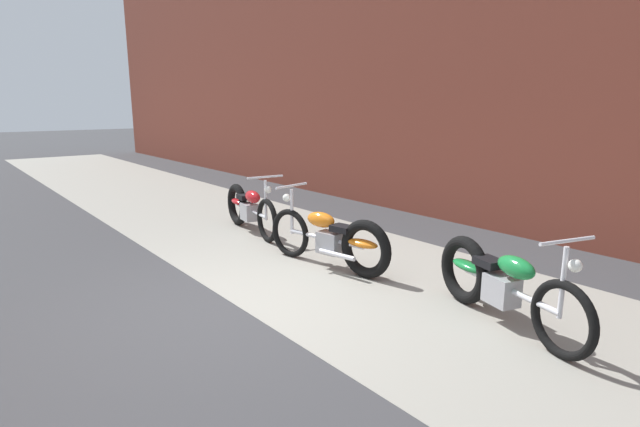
{
  "coord_description": "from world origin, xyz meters",
  "views": [
    {
      "loc": [
        4.38,
        -2.39,
        2.1
      ],
      "look_at": [
        -0.41,
        1.41,
        0.75
      ],
      "focal_mm": 28.08,
      "sensor_mm": 36.0,
      "label": 1
    }
  ],
  "objects": [
    {
      "name": "ground_plane",
      "position": [
        0.0,
        0.0,
        0.0
      ],
      "size": [
        80.0,
        80.0,
        0.0
      ],
      "primitive_type": "plane",
      "color": "#38383A"
    },
    {
      "name": "sidewalk_slab",
      "position": [
        0.0,
        1.75,
        0.0
      ],
      "size": [
        36.0,
        3.5,
        0.01
      ],
      "primitive_type": "cube",
      "color": "gray",
      "rests_on": "ground"
    },
    {
      "name": "brick_building_wall",
      "position": [
        0.0,
        5.2,
        3.18
      ],
      "size": [
        36.0,
        0.5,
        6.36
      ],
      "primitive_type": "cube",
      "color": "brown",
      "rests_on": "ground"
    },
    {
      "name": "motorcycle_red",
      "position": [
        -2.78,
        1.74,
        0.4
      ],
      "size": [
        2.0,
        0.65,
        1.03
      ],
      "rotation": [
        0.0,
        0.0,
        -0.15
      ],
      "color": "black",
      "rests_on": "ground"
    },
    {
      "name": "motorcycle_orange",
      "position": [
        -0.34,
        1.59,
        0.4
      ],
      "size": [
        1.99,
        0.63,
        1.03
      ],
      "rotation": [
        0.0,
        0.0,
        3.32
      ],
      "color": "black",
      "rests_on": "ground"
    },
    {
      "name": "motorcycle_green",
      "position": [
        1.83,
        1.83,
        0.4
      ],
      "size": [
        1.95,
        0.81,
        1.03
      ],
      "rotation": [
        0.0,
        0.0,
        -0.29
      ],
      "color": "black",
      "rests_on": "ground"
    }
  ]
}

